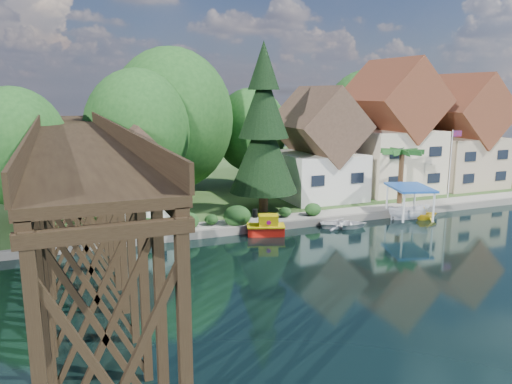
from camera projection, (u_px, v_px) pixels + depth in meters
ground at (339, 259)px, 33.30m from camera, size 140.00×140.00×0.00m
bank at (201, 176)px, 64.20m from camera, size 140.00×52.00×0.50m
seawall at (331, 220)px, 41.97m from camera, size 60.00×0.40×0.62m
promenade at (343, 212)px, 43.84m from camera, size 50.00×2.60×0.06m
trestle_bridge at (76, 183)px, 31.13m from camera, size 4.12×44.18×9.30m
house_left at (318, 151)px, 49.39m from camera, size 7.64×8.64×11.02m
house_center at (390, 135)px, 52.86m from camera, size 8.65×9.18×13.89m
house_right at (460, 139)px, 55.81m from camera, size 8.15×8.64×12.45m
shed at (136, 178)px, 41.74m from camera, size 5.09×5.40×7.85m
bg_trees at (242, 128)px, 51.56m from camera, size 49.90×13.30×10.57m
shrubs at (229, 216)px, 39.81m from camera, size 15.76×2.47×1.70m
conifer at (264, 132)px, 42.91m from camera, size 5.96×5.96×14.67m
palm_tree at (402, 153)px, 46.38m from camera, size 4.51×4.51×5.51m
flagpole at (452, 156)px, 49.30m from camera, size 1.06×0.19×6.79m
tugboat at (266, 227)px, 38.72m from camera, size 3.28×2.48×2.11m
boat_white_a at (344, 223)px, 40.87m from camera, size 4.55×3.95×0.79m
boat_canopy at (409, 206)px, 43.19m from camera, size 4.32×5.28×2.94m
boat_yellow at (425, 213)px, 43.34m from camera, size 2.55×2.26×1.25m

